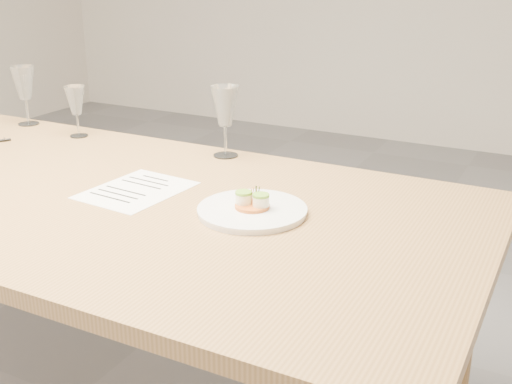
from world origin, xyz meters
The scene contains 6 objects.
dining_table centered at (0.00, 0.00, 0.68)m, with size 2.40×1.00×0.75m.
dinner_plate centered at (0.63, 0.04, 0.76)m, with size 0.27×0.27×0.07m.
recipe_sheet centered at (0.27, 0.04, 0.75)m, with size 0.24×0.30×0.00m.
wine_glass_1 centered at (-0.53, 0.44, 0.90)m, with size 0.09×0.09×0.22m.
wine_glass_2 centered at (-0.24, 0.39, 0.87)m, with size 0.07×0.07×0.18m.
wine_glass_3 centered at (0.33, 0.43, 0.90)m, with size 0.09×0.09×0.22m.
Camera 1 is at (1.30, -1.24, 1.34)m, focal length 45.00 mm.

